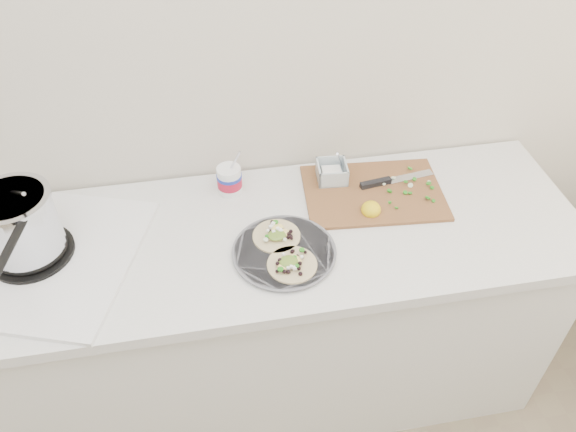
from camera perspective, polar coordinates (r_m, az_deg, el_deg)
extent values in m
cube|color=beige|center=(1.77, -10.83, 13.85)|extent=(3.50, 0.05, 2.60)
cube|color=silver|center=(2.12, -7.46, -11.17)|extent=(2.40, 0.62, 0.86)
cube|color=silver|center=(1.77, -8.69, -3.09)|extent=(2.44, 0.66, 0.04)
cube|color=silver|center=(1.85, -24.41, -3.68)|extent=(0.75, 0.72, 0.01)
cylinder|color=black|center=(1.84, -24.53, -3.39)|extent=(0.24, 0.24, 0.01)
torus|color=black|center=(1.83, -24.68, -3.02)|extent=(0.21, 0.21, 0.02)
cylinder|color=silver|center=(1.76, -25.66, -0.62)|extent=(0.21, 0.21, 0.19)
cylinder|color=#5D5D65|center=(1.69, -0.40, -3.70)|extent=(0.30, 0.30, 0.01)
cylinder|color=#5D5D65|center=(1.69, -0.40, -3.59)|extent=(0.32, 0.32, 0.00)
cylinder|color=white|center=(1.89, -5.97, 3.66)|extent=(0.08, 0.08, 0.10)
cylinder|color=#A8122E|center=(1.89, -5.96, 3.62)|extent=(0.08, 0.08, 0.04)
cylinder|color=#192D99|center=(1.88, -6.00, 4.06)|extent=(0.08, 0.08, 0.01)
cube|color=brown|center=(1.92, 8.65, 2.38)|extent=(0.49, 0.36, 0.01)
cube|color=white|center=(1.94, 4.47, 4.28)|extent=(0.07, 0.07, 0.03)
ellipsoid|color=yellow|center=(1.82, 8.45, 0.84)|extent=(0.06, 0.06, 0.05)
cube|color=silver|center=(1.99, 12.27, 3.91)|extent=(0.17, 0.06, 0.00)
cube|color=black|center=(1.94, 8.89, 3.34)|extent=(0.11, 0.04, 0.02)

